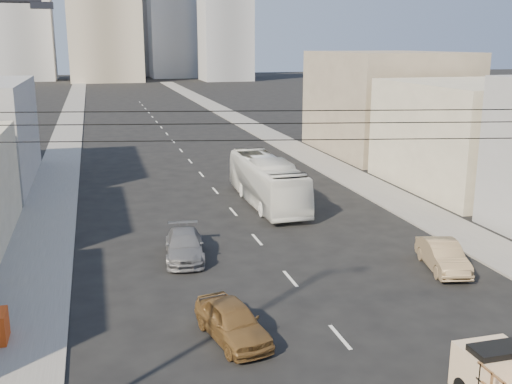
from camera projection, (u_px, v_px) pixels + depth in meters
name	position (u px, v px, depth m)	size (l,w,h in m)	color
sidewalk_left	(69.00, 128.00, 77.79)	(3.50, 180.00, 0.12)	slate
sidewalk_right	(244.00, 122.00, 83.75)	(3.50, 180.00, 0.12)	slate
lane_dashes	(177.00, 146.00, 64.87)	(0.15, 104.00, 0.01)	silver
city_bus	(267.00, 181.00, 41.18)	(2.69, 11.49, 3.20)	white
sedan_brown	(232.00, 321.00, 22.41)	(1.72, 4.28, 1.46)	brown
sedan_tan	(443.00, 256.00, 29.33)	(1.51, 4.33, 1.43)	#987D59
sedan_grey	(184.00, 245.00, 30.90)	(1.93, 4.75, 1.38)	slate
overhead_wires	(458.00, 124.00, 14.47)	(23.01, 5.02, 0.72)	black
bldg_right_mid	(477.00, 136.00, 45.44)	(11.00, 14.00, 8.00)	#B9B095
bldg_right_far	(386.00, 103.00, 60.30)	(12.00, 16.00, 10.00)	gray
midrise_ne	(174.00, 13.00, 188.18)	(16.00, 16.00, 40.00)	gray
midrise_nw	(25.00, 21.00, 173.06)	(15.00, 15.00, 34.00)	gray
midrise_back	(132.00, 8.00, 198.69)	(18.00, 18.00, 44.00)	#959598
midrise_east	(225.00, 32.00, 173.95)	(14.00, 14.00, 28.00)	gray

